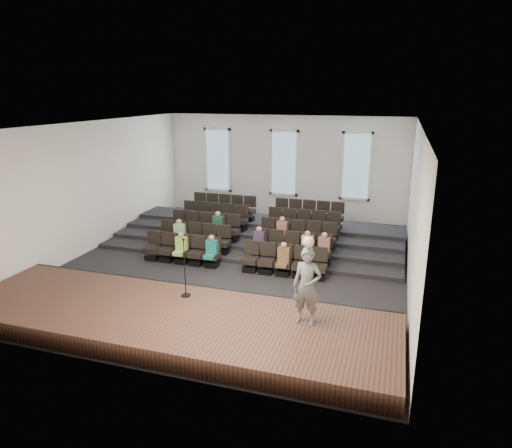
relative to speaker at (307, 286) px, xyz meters
The scene contains 14 objects.
ground 5.95m from the speaker, 127.51° to the left, with size 14.00×14.00×0.00m, color black.
ceiling 6.76m from the speaker, 127.51° to the left, with size 12.00×14.00×0.02m, color white.
wall_back 12.15m from the speaker, 106.84° to the left, with size 12.00×0.04×5.00m, color white.
wall_front 4.40m from the speaker, 145.08° to the right, with size 12.00×0.04×5.00m, color white.
wall_left 10.62m from the speaker, 154.37° to the left, with size 0.04×14.00×5.00m, color white.
wall_right 5.31m from the speaker, 61.21° to the left, with size 0.04×14.00×5.00m, color white.
stage 3.75m from the speaker, behind, with size 11.80×3.60×0.50m, color #4E3021.
stage_lip 3.92m from the speaker, 160.52° to the left, with size 11.80×0.06×0.52m, color black.
risers 8.60m from the speaker, 114.38° to the left, with size 11.80×4.80×0.60m.
seating_rows 7.09m from the speaker, 119.86° to the left, with size 6.80×4.70×1.67m.
windows 12.11m from the speaker, 106.93° to the left, with size 8.44×0.10×3.24m.
audience 5.87m from the speaker, 122.79° to the left, with size 6.05×2.64×1.10m.
speaker is the anchor object (origin of this frame).
mic_stand 3.62m from the speaker, behind, with size 0.29×0.29×1.72m.
Camera 1 is at (5.42, -14.77, 6.06)m, focal length 32.00 mm.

